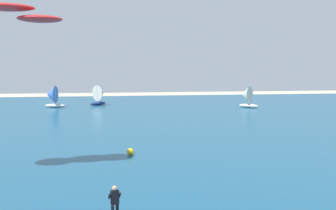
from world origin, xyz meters
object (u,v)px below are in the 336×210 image
at_px(kite, 3,13).
at_px(sailboat_far_right, 52,96).
at_px(sailboat_mid_left, 246,97).
at_px(marker_buoy, 130,152).
at_px(sailboat_near_shore, 100,95).

distance_m(kite, sailboat_far_right, 43.44).
bearing_deg(sailboat_mid_left, marker_buoy, -122.62).
distance_m(kite, sailboat_near_shore, 46.87).
xyz_separation_m(kite, sailboat_mid_left, (29.43, 37.49, -8.24)).
relative_size(sailboat_far_right, sailboat_near_shore, 1.02).
relative_size(sailboat_near_shore, marker_buoy, 7.32).
bearing_deg(sailboat_far_right, sailboat_near_shore, 22.45).
bearing_deg(sailboat_far_right, sailboat_mid_left, -9.02).
xyz_separation_m(sailboat_far_right, marker_buoy, (10.62, -38.51, -1.59)).
distance_m(sailboat_mid_left, sailboat_far_right, 32.42).
distance_m(sailboat_mid_left, sailboat_near_shore, 25.54).
xyz_separation_m(sailboat_far_right, sailboat_near_shore, (7.88, 3.26, -0.04)).
height_order(sailboat_near_shore, marker_buoy, sailboat_near_shore).
relative_size(kite, marker_buoy, 13.71).
bearing_deg(marker_buoy, kite, -153.16).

